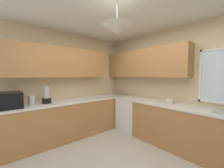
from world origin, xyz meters
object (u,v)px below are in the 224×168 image
(microwave, at_px, (10,100))
(blender_appliance, at_px, (46,96))
(bowl, at_px, (170,101))
(dishwasher, at_px, (131,115))
(kettle, at_px, (32,100))

(microwave, relative_size, blender_appliance, 1.33)
(microwave, xyz_separation_m, bowl, (1.73, 2.62, -0.10))
(microwave, relative_size, bowl, 2.77)
(dishwasher, xyz_separation_m, blender_appliance, (-0.66, -1.96, 0.63))
(dishwasher, relative_size, kettle, 4.14)
(kettle, relative_size, bowl, 1.18)
(kettle, bearing_deg, bowl, 53.10)
(dishwasher, bearing_deg, kettle, -105.88)
(dishwasher, distance_m, bowl, 1.19)
(kettle, xyz_separation_m, blender_appliance, (-0.02, 0.29, 0.06))
(bowl, height_order, blender_appliance, blender_appliance)
(kettle, distance_m, blender_appliance, 0.29)
(kettle, bearing_deg, microwave, -93.34)
(dishwasher, height_order, bowl, bowl)
(blender_appliance, bearing_deg, kettle, -86.02)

